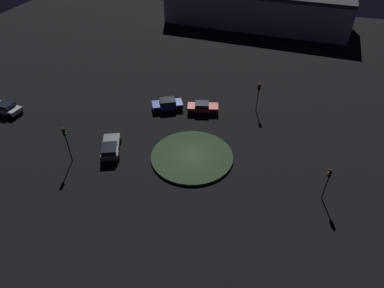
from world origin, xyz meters
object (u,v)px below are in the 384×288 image
(car_red, at_px, (203,107))
(car_blue, at_px, (167,104))
(store_building, at_px, (258,6))
(traffic_light_southwest, at_px, (258,92))
(traffic_light_west, at_px, (328,178))
(traffic_light_east, at_px, (66,138))
(car_silver, at_px, (6,108))
(car_grey, at_px, (110,147))

(car_red, height_order, car_blue, car_blue)
(store_building, bearing_deg, car_red, 90.73)
(traffic_light_southwest, height_order, traffic_light_west, traffic_light_southwest)
(traffic_light_southwest, bearing_deg, traffic_light_east, -23.15)
(car_silver, relative_size, traffic_light_west, 1.10)
(car_silver, distance_m, traffic_light_west, 40.53)
(traffic_light_east, distance_m, store_building, 52.83)
(car_blue, relative_size, store_building, 0.12)
(car_red, height_order, store_building, store_building)
(car_blue, relative_size, traffic_light_east, 1.00)
(car_red, distance_m, store_building, 37.52)
(traffic_light_west, relative_size, store_building, 0.10)
(car_grey, bearing_deg, traffic_light_southwest, -69.86)
(car_grey, bearing_deg, traffic_light_east, 104.26)
(car_grey, xyz_separation_m, car_blue, (-3.09, -10.59, 0.03))
(car_grey, bearing_deg, store_building, -33.87)
(traffic_light_west, distance_m, store_building, 50.86)
(traffic_light_southwest, bearing_deg, traffic_light_west, 56.18)
(car_silver, xyz_separation_m, car_blue, (-20.24, -7.01, -0.01))
(traffic_light_southwest, distance_m, store_building, 35.38)
(traffic_light_east, bearing_deg, car_silver, 136.90)
(car_red, bearing_deg, car_blue, 173.12)
(car_grey, distance_m, traffic_light_east, 4.95)
(car_red, relative_size, car_blue, 0.98)
(car_red, xyz_separation_m, traffic_light_southwest, (-6.86, -2.32, 2.13))
(car_silver, relative_size, traffic_light_east, 0.94)
(car_silver, bearing_deg, traffic_light_east, -16.47)
(car_silver, bearing_deg, traffic_light_southwest, 25.01)
(car_blue, height_order, traffic_light_southwest, traffic_light_southwest)
(car_blue, xyz_separation_m, traffic_light_west, (-20.03, 11.15, 1.97))
(car_silver, xyz_separation_m, traffic_light_west, (-40.27, 4.14, 1.96))
(car_silver, height_order, traffic_light_southwest, traffic_light_southwest)
(traffic_light_east, height_order, traffic_light_west, traffic_light_east)
(store_building, bearing_deg, traffic_light_west, 108.88)
(car_red, height_order, traffic_light_east, traffic_light_east)
(traffic_light_southwest, xyz_separation_m, store_building, (4.85, -35.03, 0.71))
(car_grey, relative_size, traffic_light_southwest, 1.15)
(car_blue, xyz_separation_m, traffic_light_east, (6.55, 13.16, 2.41))
(car_grey, height_order, store_building, store_building)
(car_red, relative_size, traffic_light_west, 1.14)
(traffic_light_east, bearing_deg, car_red, 31.58)
(car_red, xyz_separation_m, car_blue, (4.80, 0.59, 0.03))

